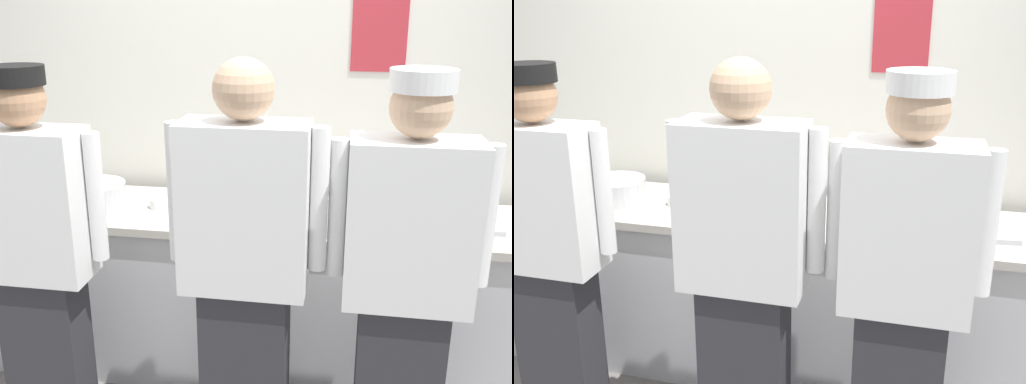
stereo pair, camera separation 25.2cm
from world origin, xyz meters
TOP-DOWN VIEW (x-y plane):
  - wall_back at (0.00, 0.80)m, footprint 4.68×0.11m
  - prep_counter at (0.00, 0.34)m, footprint 2.98×0.65m
  - chef_near_left at (-0.79, -0.32)m, footprint 0.61×0.24m
  - chef_center at (0.10, -0.34)m, footprint 0.63×0.24m
  - chef_far_right at (0.72, -0.32)m, footprint 0.61×0.24m
  - plate_stack_front at (-0.03, 0.30)m, footprint 0.23×0.23m
  - plate_stack_rear at (0.60, 0.43)m, footprint 0.23×0.23m
  - mixing_bowl_steel at (-0.81, 0.30)m, footprint 0.32×0.32m
  - sheet_tray at (0.97, 0.34)m, footprint 0.46×0.35m
  - squeeze_bottle_primary at (0.60, 0.18)m, footprint 0.05×0.05m
  - squeeze_bottle_secondary at (-0.19, 0.44)m, footprint 0.06×0.06m
  - squeeze_bottle_spare at (-1.01, 0.21)m, footprint 0.06×0.06m
  - ramekin_orange_sauce at (0.26, 0.30)m, footprint 0.08×0.08m
  - ramekin_yellow_sauce at (-1.07, 0.36)m, footprint 0.09×0.09m
  - ramekin_red_sauce at (-0.47, 0.33)m, footprint 0.10×0.10m

SIDE VIEW (x-z plane):
  - prep_counter at x=0.00m, z-range 0.00..0.90m
  - chef_near_left at x=-0.79m, z-range 0.06..1.74m
  - chef_far_right at x=0.72m, z-range 0.06..1.75m
  - sheet_tray at x=0.97m, z-range 0.89..0.92m
  - chef_center at x=0.10m, z-range 0.05..1.78m
  - ramekin_orange_sauce at x=0.26m, z-range 0.90..0.94m
  - ramekin_yellow_sauce at x=-1.07m, z-range 0.90..0.94m
  - ramekin_red_sauce at x=-0.47m, z-range 0.90..0.94m
  - plate_stack_rear at x=0.60m, z-range 0.89..0.95m
  - plate_stack_front at x=-0.03m, z-range 0.89..0.98m
  - mixing_bowl_steel at x=-0.81m, z-range 0.89..1.02m
  - squeeze_bottle_secondary at x=-0.19m, z-range 0.89..1.07m
  - squeeze_bottle_primary at x=0.60m, z-range 0.89..1.09m
  - squeeze_bottle_spare at x=-1.01m, z-range 0.89..1.10m
  - wall_back at x=0.00m, z-range 0.00..2.81m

